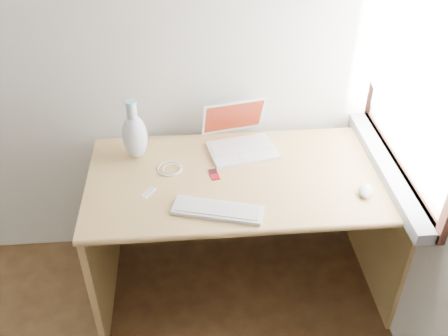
{
  "coord_description": "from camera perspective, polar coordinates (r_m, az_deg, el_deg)",
  "views": [
    {
      "loc": [
        0.78,
        -0.5,
        2.18
      ],
      "look_at": [
        0.93,
        1.35,
        0.8
      ],
      "focal_mm": 40.0,
      "sensor_mm": 36.0,
      "label": 1
    }
  ],
  "objects": [
    {
      "name": "ipod",
      "position": [
        2.31,
        -1.14,
        -0.73
      ],
      "size": [
        0.05,
        0.09,
        0.01
      ],
      "rotation": [
        0.0,
        0.0,
        0.18
      ],
      "color": "#A60B1B",
      "rests_on": "desk"
    },
    {
      "name": "vase",
      "position": [
        2.4,
        -10.18,
        3.76
      ],
      "size": [
        0.12,
        0.12,
        0.3
      ],
      "color": "white",
      "rests_on": "desk"
    },
    {
      "name": "cable_coil",
      "position": [
        2.36,
        -6.21,
        -0.09
      ],
      "size": [
        0.16,
        0.16,
        0.01
      ],
      "primitive_type": "torus",
      "rotation": [
        0.0,
        0.0,
        -0.43
      ],
      "color": "white",
      "rests_on": "desk"
    },
    {
      "name": "back_wall",
      "position": [
        2.54,
        -22.97,
        13.56
      ],
      "size": [
        3.5,
        0.04,
        2.6
      ],
      "primitive_type": "cube",
      "color": "white",
      "rests_on": "floor"
    },
    {
      "name": "desk",
      "position": [
        2.52,
        2.11,
        -3.63
      ],
      "size": [
        1.46,
        0.73,
        0.77
      ],
      "color": "tan",
      "rests_on": "floor"
    },
    {
      "name": "remote",
      "position": [
        2.23,
        -8.67,
        -2.79
      ],
      "size": [
        0.07,
        0.08,
        0.01
      ],
      "primitive_type": "cube",
      "rotation": [
        0.0,
        0.0,
        -0.58
      ],
      "color": "white",
      "rests_on": "desk"
    },
    {
      "name": "external_keyboard",
      "position": [
        2.11,
        -0.74,
        -4.81
      ],
      "size": [
        0.4,
        0.21,
        0.02
      ],
      "rotation": [
        0.0,
        0.0,
        -0.28
      ],
      "color": "white",
      "rests_on": "desk"
    },
    {
      "name": "mouse",
      "position": [
        2.28,
        15.91,
        -2.48
      ],
      "size": [
        0.1,
        0.12,
        0.04
      ],
      "primitive_type": "ellipsoid",
      "rotation": [
        0.0,
        0.0,
        -0.4
      ],
      "color": "white",
      "rests_on": "desk"
    },
    {
      "name": "window",
      "position": [
        2.22,
        21.06,
        10.24
      ],
      "size": [
        0.11,
        0.99,
        1.1
      ],
      "color": "white",
      "rests_on": "right_wall"
    },
    {
      "name": "laptop",
      "position": [
        2.47,
        2.0,
        3.4
      ],
      "size": [
        0.36,
        0.33,
        0.22
      ],
      "rotation": [
        0.0,
        0.0,
        0.2
      ],
      "color": "white",
      "rests_on": "desk"
    }
  ]
}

